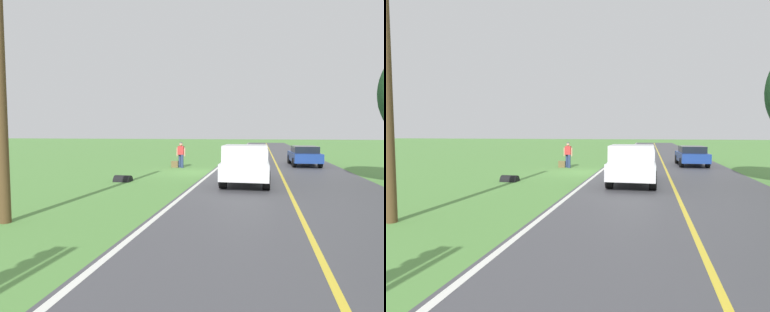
{
  "view_description": "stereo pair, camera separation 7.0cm",
  "coord_description": "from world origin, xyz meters",
  "views": [
    {
      "loc": [
        -3.83,
        18.79,
        2.35
      ],
      "look_at": [
        -1.61,
        8.38,
        1.59
      ],
      "focal_mm": 30.3,
      "sensor_mm": 36.0,
      "label": 1
    },
    {
      "loc": [
        -3.9,
        18.78,
        2.35
      ],
      "look_at": [
        -1.61,
        8.38,
        1.59
      ],
      "focal_mm": 30.3,
      "sensor_mm": 36.0,
      "label": 2
    }
  ],
  "objects": [
    {
      "name": "pickup_truck_passing",
      "position": [
        -3.17,
        3.74,
        0.97
      ],
      "size": [
        2.11,
        5.4,
        1.82
      ],
      "color": "silver",
      "rests_on": "ground"
    },
    {
      "name": "lane_edge_line",
      "position": [
        -1.01,
        0.0,
        0.01
      ],
      "size": [
        0.16,
        117.6,
        0.0
      ],
      "primitive_type": "cube",
      "color": "silver",
      "rests_on": "ground"
    },
    {
      "name": "road_surface",
      "position": [
        -4.96,
        0.0,
        0.0
      ],
      "size": [
        8.27,
        120.0,
        0.0
      ],
      "primitive_type": "cube",
      "color": "#47474C",
      "rests_on": "ground"
    },
    {
      "name": "ground_plane",
      "position": [
        0.0,
        0.0,
        0.0
      ],
      "size": [
        200.0,
        200.0,
        0.0
      ],
      "primitive_type": "plane",
      "color": "#568E42"
    },
    {
      "name": "drainage_culvert",
      "position": [
        2.69,
        4.29,
        0.0
      ],
      "size": [
        0.8,
        0.6,
        0.6
      ],
      "primitive_type": "cylinder",
      "rotation": [
        0.0,
        1.57,
        0.0
      ],
      "color": "black",
      "rests_on": "ground"
    },
    {
      "name": "lane_centre_line",
      "position": [
        -4.96,
        0.0,
        0.01
      ],
      "size": [
        0.14,
        117.6,
        0.0
      ],
      "primitive_type": "cube",
      "color": "gold",
      "rests_on": "ground"
    },
    {
      "name": "suitcase_carried",
      "position": [
        1.87,
        -2.34,
        0.22
      ],
      "size": [
        0.46,
        0.2,
        0.45
      ],
      "primitive_type": "cube",
      "rotation": [
        0.0,
        0.0,
        1.57
      ],
      "color": "brown",
      "rests_on": "ground"
    },
    {
      "name": "sedan_near_oncoming",
      "position": [
        -6.87,
        -5.57,
        0.75
      ],
      "size": [
        2.04,
        4.46,
        1.41
      ],
      "color": "navy",
      "rests_on": "ground"
    },
    {
      "name": "hitchhiker_walking",
      "position": [
        1.45,
        -2.43,
        0.98
      ],
      "size": [
        0.62,
        0.51,
        1.75
      ],
      "color": "navy",
      "rests_on": "ground"
    }
  ]
}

